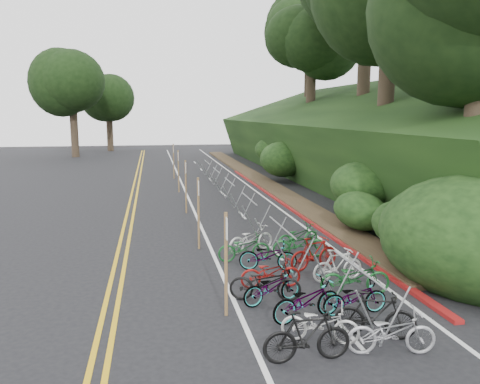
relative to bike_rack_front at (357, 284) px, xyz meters
The scene contains 11 objects.
ground 3.87m from the bike_rack_front, 158.09° to the left, with size 120.00×120.00×0.00m, color black.
road_markings 11.89m from the bike_rack_front, 103.97° to the left, with size 7.47×80.00×0.01m.
red_curb 13.61m from the bike_rack_front, 80.65° to the left, with size 0.25×28.00×0.10m, color maroon.
embankment 22.59m from the bike_rack_front, 65.15° to the left, with size 14.30×48.14×9.11m.
tree_cluster 26.37m from the bike_rack_front, 75.04° to the left, with size 32.21×53.85×17.96m.
bike_rack_front is the anchor object (origin of this frame).
bike_racks_rest 14.41m from the bike_rack_front, 91.96° to the left, with size 1.14×23.00×1.17m.
signpost_near 2.99m from the bike_rack_front, 163.04° to the left, with size 0.08×0.40×2.46m.
signposts_rest 15.68m from the bike_rack_front, 100.64° to the left, with size 0.08×18.40×2.50m.
bike_front 2.36m from the bike_rack_front, 137.91° to the left, with size 1.80×0.63×0.95m, color black.
bike_valet 2.18m from the bike_rack_front, 103.55° to the left, with size 3.11×9.06×1.03m.
Camera 1 is at (-0.90, -10.67, 4.64)m, focal length 35.00 mm.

